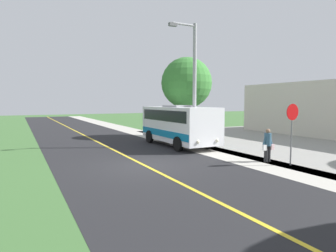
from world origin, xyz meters
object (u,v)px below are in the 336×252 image
at_px(shuttle_bus_front, 179,123).
at_px(pedestrian_with_bags, 268,144).
at_px(stop_sign, 292,124).
at_px(street_light_pole, 193,80).
at_px(tree_curbside, 187,83).

distance_m(shuttle_bus_front, pedestrian_with_bags, 6.93).
height_order(stop_sign, street_light_pole, street_light_pole).
bearing_deg(stop_sign, tree_curbside, -96.37).
distance_m(stop_sign, tree_curbside, 11.99).
distance_m(pedestrian_with_bags, street_light_pole, 6.62).
bearing_deg(shuttle_bus_front, street_light_pole, 106.29).
height_order(pedestrian_with_bags, street_light_pole, street_light_pole).
bearing_deg(tree_curbside, stop_sign, 83.63).
relative_size(pedestrian_with_bags, tree_curbside, 0.25).
height_order(shuttle_bus_front, stop_sign, stop_sign).
xyz_separation_m(shuttle_bus_front, tree_curbside, (-2.88, -3.76, 3.02)).
xyz_separation_m(pedestrian_with_bags, tree_curbside, (-1.66, -10.55, 3.66)).
bearing_deg(tree_curbside, pedestrian_with_bags, 81.05).
height_order(shuttle_bus_front, street_light_pole, street_light_pole).
bearing_deg(tree_curbside, shuttle_bus_front, 52.55).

